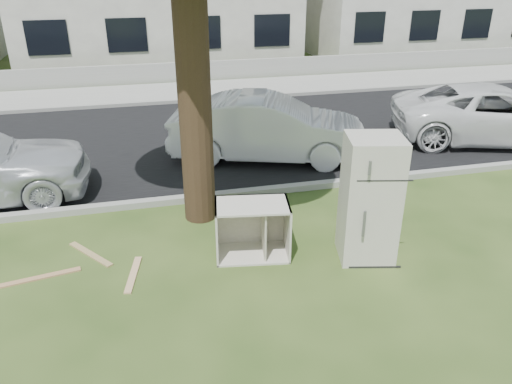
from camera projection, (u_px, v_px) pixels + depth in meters
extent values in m
plane|color=#2B4217|center=(245.00, 269.00, 7.32)|extent=(120.00, 120.00, 0.00)
cube|color=black|center=(193.00, 139.00, 12.59)|extent=(120.00, 7.00, 0.01)
cube|color=gray|center=(217.00, 199.00, 9.47)|extent=(120.00, 0.18, 0.12)
cube|color=gray|center=(179.00, 103.00, 15.71)|extent=(120.00, 0.18, 0.12)
cube|color=gray|center=(174.00, 92.00, 16.99)|extent=(120.00, 2.80, 0.01)
cube|color=gray|center=(169.00, 73.00, 18.25)|extent=(120.00, 0.15, 0.70)
cylinder|color=black|center=(193.00, 68.00, 7.71)|extent=(0.54, 0.54, 5.20)
cube|color=silver|center=(370.00, 199.00, 7.26)|extent=(0.93, 0.89, 1.91)
cube|color=white|center=(252.00, 229.00, 7.52)|extent=(1.20, 0.85, 0.86)
cube|color=tan|center=(37.00, 278.00, 7.09)|extent=(1.20, 0.31, 0.02)
cube|color=tan|center=(91.00, 254.00, 7.67)|extent=(0.69, 0.88, 0.02)
cube|color=tan|center=(133.00, 274.00, 7.18)|extent=(0.28, 0.91, 0.02)
imported|color=white|center=(269.00, 128.00, 11.07)|extent=(4.61, 2.82, 1.43)
imported|color=silver|center=(496.00, 114.00, 12.23)|extent=(5.35, 3.63, 1.36)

